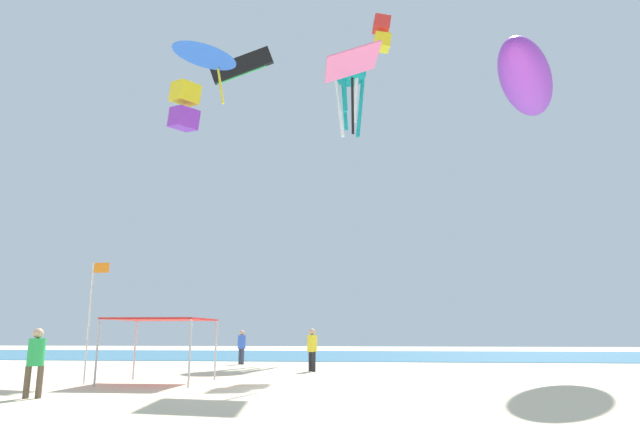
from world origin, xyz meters
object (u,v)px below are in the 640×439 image
object	(u,v)px
kite_box_red	(382,34)
kite_parafoil_black	(242,66)
person_near_tent	(242,344)
banner_flag	(91,311)
canopy_tent	(162,321)
kite_inflatable_purple	(526,79)
person_central	(312,346)
person_leftmost	(36,357)
kite_box_yellow	(185,106)
kite_octopus_teal	(350,78)
kite_delta_blue	(206,51)
kite_diamond_pink	(352,66)

from	to	relation	value
kite_box_red	kite_parafoil_black	bearing A→B (deg)	-65.15
person_near_tent	banner_flag	size ratio (longest dim) A/B	0.45
canopy_tent	kite_inflatable_purple	bearing A→B (deg)	28.59
person_near_tent	kite_inflatable_purple	bearing A→B (deg)	39.13
person_central	kite_parafoil_black	distance (m)	18.27
person_leftmost	kite_box_yellow	world-z (taller)	kite_box_yellow
person_central	kite_octopus_teal	xyz separation A→B (m)	(1.14, 16.78, 21.44)
kite_parafoil_black	kite_inflatable_purple	size ratio (longest dim) A/B	0.44
kite_box_yellow	kite_octopus_teal	xyz separation A→B (m)	(10.94, 8.35, 5.67)
kite_delta_blue	kite_diamond_pink	world-z (taller)	kite_diamond_pink
banner_flag	person_leftmost	bearing A→B (deg)	-80.92
kite_octopus_teal	kite_diamond_pink	size ratio (longest dim) A/B	1.53
kite_octopus_teal	kite_delta_blue	xyz separation A→B (m)	(-5.64, -20.15, -8.36)
kite_inflatable_purple	kite_box_red	size ratio (longest dim) A/B	3.53
banner_flag	kite_octopus_teal	bearing A→B (deg)	71.52
kite_inflatable_purple	banner_flag	bearing A→B (deg)	-40.34
person_leftmost	banner_flag	size ratio (longest dim) A/B	0.44
banner_flag	kite_box_yellow	world-z (taller)	kite_box_yellow
person_leftmost	person_central	bearing A→B (deg)	52.40
person_leftmost	kite_octopus_teal	world-z (taller)	kite_octopus_teal
canopy_tent	person_central	xyz separation A→B (m)	(4.63, 6.33, -0.99)
person_leftmost	kite_diamond_pink	world-z (taller)	kite_diamond_pink
kite_octopus_teal	kite_box_red	world-z (taller)	kite_box_red
canopy_tent	kite_inflatable_purple	world-z (taller)	kite_inflatable_purple
banner_flag	kite_box_yellow	xyz separation A→B (m)	(-2.95, 15.56, 14.44)
person_near_tent	kite_delta_blue	distance (m)	15.73
banner_flag	kite_delta_blue	distance (m)	12.55
person_near_tent	kite_parafoil_black	bearing A→B (deg)	-105.02
person_near_tent	kite_delta_blue	xyz separation A→B (m)	(0.09, -8.71, 13.10)
kite_delta_blue	kite_box_red	world-z (taller)	kite_box_red
kite_box_yellow	person_leftmost	bearing A→B (deg)	48.27
kite_delta_blue	person_near_tent	bearing A→B (deg)	-163.03
person_near_tent	kite_box_yellow	xyz separation A→B (m)	(-5.21, 3.09, 15.80)
person_leftmost	banner_flag	world-z (taller)	banner_flag
person_leftmost	canopy_tent	bearing A→B (deg)	62.98
person_leftmost	kite_parafoil_black	distance (m)	23.34
banner_flag	kite_delta_blue	bearing A→B (deg)	57.91
banner_flag	kite_box_red	world-z (taller)	kite_box_red
kite_inflatable_purple	person_central	bearing A→B (deg)	-56.59
person_leftmost	person_central	world-z (taller)	person_central
person_leftmost	person_central	size ratio (longest dim) A/B	0.96
person_near_tent	kite_box_red	world-z (taller)	kite_box_red
person_near_tent	kite_inflatable_purple	size ratio (longest dim) A/B	0.20
banner_flag	kite_parafoil_black	distance (m)	19.81
person_near_tent	kite_diamond_pink	bearing A→B (deg)	11.52
person_leftmost	kite_box_yellow	distance (m)	25.30
person_near_tent	person_leftmost	size ratio (longest dim) A/B	1.02
canopy_tent	kite_octopus_teal	world-z (taller)	kite_octopus_teal
kite_box_yellow	kite_parafoil_black	distance (m)	5.87
kite_box_yellow	kite_box_red	world-z (taller)	kite_box_red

